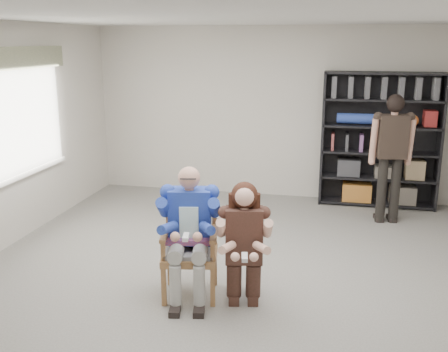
% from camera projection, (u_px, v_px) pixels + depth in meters
% --- Properties ---
extents(room_shell, '(6.00, 7.00, 2.80)m').
position_uv_depth(room_shell, '(231.00, 158.00, 5.31)').
color(room_shell, beige).
rests_on(room_shell, ground).
extents(floor, '(6.00, 7.00, 0.01)m').
position_uv_depth(floor, '(230.00, 284.00, 5.66)').
color(floor, slate).
rests_on(floor, ground).
extents(window_left, '(0.16, 2.00, 1.75)m').
position_uv_depth(window_left, '(25.00, 114.00, 6.81)').
color(window_left, silver).
rests_on(window_left, room_shell).
extents(armchair, '(0.71, 0.70, 1.05)m').
position_uv_depth(armchair, '(190.00, 247.00, 5.31)').
color(armchair, '#99683C').
rests_on(armchair, floor).
extents(seated_man, '(0.74, 0.92, 1.37)m').
position_uv_depth(seated_man, '(190.00, 233.00, 5.27)').
color(seated_man, navy).
rests_on(seated_man, floor).
extents(kneeling_woman, '(0.68, 0.93, 1.25)m').
position_uv_depth(kneeling_woman, '(244.00, 247.00, 5.05)').
color(kneeling_woman, '#34221A').
rests_on(kneeling_woman, floor).
extents(bookshelf, '(1.80, 0.38, 2.10)m').
position_uv_depth(bookshelf, '(380.00, 140.00, 8.15)').
color(bookshelf, black).
rests_on(bookshelf, floor).
extents(standing_man, '(0.61, 0.40, 1.84)m').
position_uv_depth(standing_man, '(391.00, 160.00, 7.39)').
color(standing_man, '#2B221C').
rests_on(standing_man, floor).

